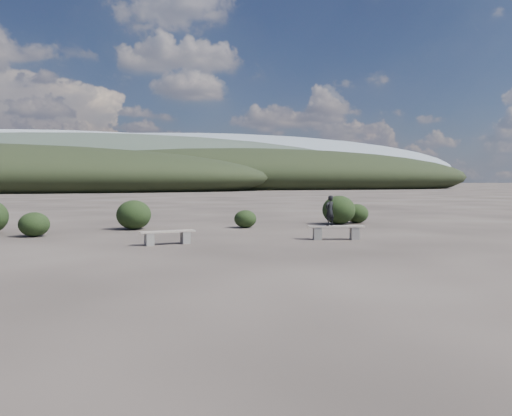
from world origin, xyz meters
name	(u,v)px	position (x,y,z in m)	size (l,w,h in m)	color
ground	(275,264)	(0.00, 0.00, 0.00)	(1200.00, 1200.00, 0.00)	#2B2421
bench_left	(168,236)	(-1.89, 4.34, 0.25)	(1.69, 0.58, 0.41)	slate
bench_right	(336,231)	(3.49, 4.01, 0.28)	(1.85, 0.86, 0.45)	slate
seated_person	(330,211)	(3.29, 4.07, 0.95)	(0.36, 0.24, 0.98)	black
shrub_a	(34,224)	(-5.99, 7.88, 0.42)	(1.03, 1.03, 0.84)	black
shrub_b	(134,215)	(-2.56, 9.52, 0.58)	(1.35, 1.35, 1.16)	black
shrub_c	(245,219)	(1.82, 8.88, 0.36)	(0.91, 0.91, 0.73)	black
shrub_d	(339,210)	(6.23, 9.28, 0.63)	(1.45, 1.45, 1.27)	black
shrub_e	(357,214)	(7.30, 9.60, 0.44)	(1.05, 1.05, 0.87)	black
mountain_ridges	(96,168)	(-7.48, 339.06, 10.84)	(500.00, 400.00, 56.00)	black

